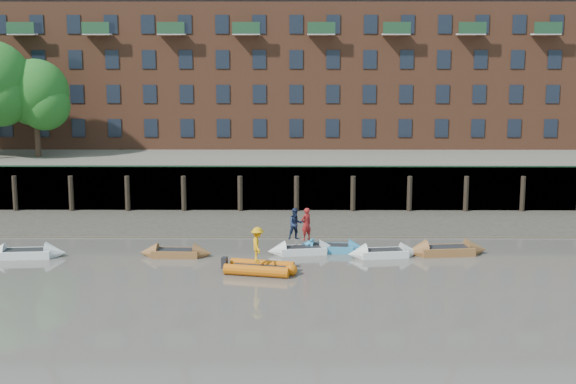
{
  "coord_description": "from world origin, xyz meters",
  "views": [
    {
      "loc": [
        -2.3,
        -34.04,
        11.42
      ],
      "look_at": [
        -2.55,
        12.0,
        3.2
      ],
      "focal_mm": 50.0,
      "sensor_mm": 36.0,
      "label": 1
    }
  ],
  "objects_px": {
    "rib_tender": "(262,268)",
    "person_rower_b": "(296,224)",
    "rowboat_2": "(176,253)",
    "rowboat_3": "(303,250)",
    "rowboat_6": "(446,251)",
    "rowboat_5": "(384,253)",
    "person_rib_crew": "(258,245)",
    "rowboat_4": "(331,248)",
    "rowboat_0": "(25,253)",
    "person_rower_a": "(306,224)"
  },
  "relations": [
    {
      "from": "rowboat_4",
      "to": "rowboat_6",
      "type": "bearing_deg",
      "value": 0.33
    },
    {
      "from": "rowboat_4",
      "to": "rowboat_6",
      "type": "xyz_separation_m",
      "value": [
        6.48,
        -0.62,
        0.03
      ]
    },
    {
      "from": "rib_tender",
      "to": "person_rower_a",
      "type": "height_order",
      "value": "person_rower_a"
    },
    {
      "from": "rib_tender",
      "to": "person_rib_crew",
      "type": "xyz_separation_m",
      "value": [
        -0.23,
        0.01,
        1.24
      ]
    },
    {
      "from": "rowboat_2",
      "to": "rowboat_3",
      "type": "bearing_deg",
      "value": 7.96
    },
    {
      "from": "rowboat_0",
      "to": "rib_tender",
      "type": "relative_size",
      "value": 1.18
    },
    {
      "from": "rowboat_4",
      "to": "rowboat_2",
      "type": "bearing_deg",
      "value": -166.8
    },
    {
      "from": "rowboat_3",
      "to": "rowboat_4",
      "type": "height_order",
      "value": "rowboat_4"
    },
    {
      "from": "rowboat_0",
      "to": "rowboat_6",
      "type": "xyz_separation_m",
      "value": [
        23.55,
        0.74,
        0.01
      ]
    },
    {
      "from": "person_rower_b",
      "to": "person_rib_crew",
      "type": "relative_size",
      "value": 0.98
    },
    {
      "from": "rowboat_5",
      "to": "person_rower_a",
      "type": "height_order",
      "value": "person_rower_a"
    },
    {
      "from": "rib_tender",
      "to": "rowboat_2",
      "type": "bearing_deg",
      "value": 158.75
    },
    {
      "from": "rowboat_3",
      "to": "person_rib_crew",
      "type": "relative_size",
      "value": 2.27
    },
    {
      "from": "rowboat_2",
      "to": "person_rower_a",
      "type": "xyz_separation_m",
      "value": [
        7.3,
        0.73,
        1.5
      ]
    },
    {
      "from": "rowboat_2",
      "to": "rowboat_6",
      "type": "xyz_separation_m",
      "value": [
        15.21,
        0.51,
        0.03
      ]
    },
    {
      "from": "rowboat_5",
      "to": "rowboat_0",
      "type": "bearing_deg",
      "value": 172.36
    },
    {
      "from": "rowboat_3",
      "to": "rowboat_6",
      "type": "relative_size",
      "value": 0.87
    },
    {
      "from": "person_rower_a",
      "to": "person_rower_b",
      "type": "relative_size",
      "value": 1.02
    },
    {
      "from": "rowboat_2",
      "to": "person_rower_a",
      "type": "relative_size",
      "value": 2.21
    },
    {
      "from": "person_rib_crew",
      "to": "rowboat_4",
      "type": "bearing_deg",
      "value": -48.49
    },
    {
      "from": "person_rower_a",
      "to": "person_rib_crew",
      "type": "relative_size",
      "value": 1.01
    },
    {
      "from": "person_rower_b",
      "to": "rowboat_5",
      "type": "bearing_deg",
      "value": -27.75
    },
    {
      "from": "rowboat_5",
      "to": "rowboat_3",
      "type": "bearing_deg",
      "value": 163.29
    },
    {
      "from": "rowboat_6",
      "to": "person_rower_b",
      "type": "distance_m",
      "value": 8.64
    },
    {
      "from": "rowboat_2",
      "to": "rowboat_4",
      "type": "relative_size",
      "value": 0.99
    },
    {
      "from": "rowboat_2",
      "to": "rib_tender",
      "type": "relative_size",
      "value": 1.07
    },
    {
      "from": "person_rower_a",
      "to": "person_rib_crew",
      "type": "xyz_separation_m",
      "value": [
        -2.57,
        -4.09,
        -0.19
      ]
    },
    {
      "from": "person_rib_crew",
      "to": "rowboat_5",
      "type": "bearing_deg",
      "value": -70.67
    },
    {
      "from": "rowboat_3",
      "to": "rib_tender",
      "type": "bearing_deg",
      "value": -127.68
    },
    {
      "from": "rowboat_5",
      "to": "person_rib_crew",
      "type": "xyz_separation_m",
      "value": [
        -6.89,
        -3.38,
        1.31
      ]
    },
    {
      "from": "rowboat_5",
      "to": "person_rower_b",
      "type": "bearing_deg",
      "value": 162.25
    },
    {
      "from": "rowboat_2",
      "to": "person_rower_b",
      "type": "relative_size",
      "value": 2.26
    },
    {
      "from": "rowboat_0",
      "to": "person_rower_b",
      "type": "height_order",
      "value": "person_rower_b"
    },
    {
      "from": "rowboat_5",
      "to": "person_rib_crew",
      "type": "height_order",
      "value": "person_rib_crew"
    },
    {
      "from": "rowboat_3",
      "to": "person_rower_b",
      "type": "bearing_deg",
      "value": 149.67
    },
    {
      "from": "rowboat_0",
      "to": "person_rower_a",
      "type": "bearing_deg",
      "value": -1.69
    },
    {
      "from": "rowboat_6",
      "to": "person_rib_crew",
      "type": "bearing_deg",
      "value": -166.49
    },
    {
      "from": "rowboat_2",
      "to": "person_rower_a",
      "type": "height_order",
      "value": "person_rower_a"
    },
    {
      "from": "rowboat_4",
      "to": "person_rower_b",
      "type": "relative_size",
      "value": 2.29
    },
    {
      "from": "rowboat_5",
      "to": "person_rib_crew",
      "type": "relative_size",
      "value": 2.29
    },
    {
      "from": "rowboat_5",
      "to": "person_rower_a",
      "type": "distance_m",
      "value": 4.62
    },
    {
      "from": "rowboat_0",
      "to": "rowboat_2",
      "type": "bearing_deg",
      "value": -3.6
    },
    {
      "from": "rowboat_3",
      "to": "rowboat_4",
      "type": "xyz_separation_m",
      "value": [
        1.63,
        0.45,
        0.0
      ]
    },
    {
      "from": "rib_tender",
      "to": "person_rower_b",
      "type": "bearing_deg",
      "value": 80.32
    },
    {
      "from": "rib_tender",
      "to": "person_rower_b",
      "type": "xyz_separation_m",
      "value": [
        1.74,
        4.19,
        1.41
      ]
    },
    {
      "from": "rowboat_6",
      "to": "rowboat_0",
      "type": "bearing_deg",
      "value": 175.1
    },
    {
      "from": "rowboat_0",
      "to": "rib_tender",
      "type": "distance_m",
      "value": 13.66
    },
    {
      "from": "rowboat_4",
      "to": "person_rower_a",
      "type": "bearing_deg",
      "value": -158.58
    },
    {
      "from": "rowboat_4",
      "to": "rib_tender",
      "type": "height_order",
      "value": "rowboat_4"
    },
    {
      "from": "rowboat_3",
      "to": "rowboat_2",
      "type": "bearing_deg",
      "value": 175.72
    }
  ]
}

